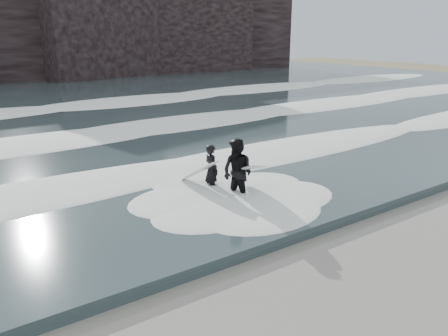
# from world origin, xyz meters

# --- Properties ---
(ground) EXTENTS (120.00, 120.00, 0.00)m
(ground) POSITION_xyz_m (0.00, 0.00, 0.00)
(ground) COLOR olive
(ground) RESTS_ON ground
(sea) EXTENTS (90.00, 52.00, 0.30)m
(sea) POSITION_xyz_m (0.00, 29.00, 0.15)
(sea) COLOR #2C3A3E
(sea) RESTS_ON ground
(foam_near) EXTENTS (60.00, 3.20, 0.20)m
(foam_near) POSITION_xyz_m (0.00, 9.00, 0.40)
(foam_near) COLOR white
(foam_near) RESTS_ON sea
(foam_mid) EXTENTS (60.00, 4.00, 0.24)m
(foam_mid) POSITION_xyz_m (0.00, 16.00, 0.42)
(foam_mid) COLOR white
(foam_mid) RESTS_ON sea
(foam_far) EXTENTS (60.00, 4.80, 0.30)m
(foam_far) POSITION_xyz_m (0.00, 25.00, 0.45)
(foam_far) COLOR white
(foam_far) RESTS_ON sea
(surfer_left) EXTENTS (1.02, 1.80, 1.61)m
(surfer_left) POSITION_xyz_m (0.01, 7.01, 0.81)
(surfer_left) COLOR black
(surfer_left) RESTS_ON ground
(surfer_right) EXTENTS (1.54, 2.34, 1.99)m
(surfer_right) POSITION_xyz_m (0.30, 5.83, 1.00)
(surfer_right) COLOR black
(surfer_right) RESTS_ON ground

